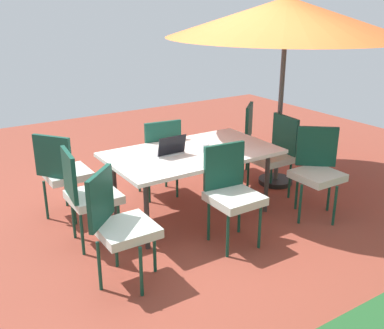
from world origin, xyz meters
name	(u,v)px	position (x,y,z in m)	size (l,w,h in m)	color
ground_plane	(192,216)	(0.00, 0.00, -0.01)	(10.00, 10.00, 0.02)	brown
dining_table	(192,156)	(0.00, 0.00, 0.70)	(1.81, 1.05, 0.76)	silver
patio_umbrella	(286,18)	(-1.44, -0.19, 2.08)	(2.85, 2.85, 2.31)	#4C4C4C
chair_north	(231,190)	(0.00, 0.69, 0.55)	(0.47, 0.48, 0.98)	silver
chair_northeast	(119,222)	(1.18, 0.71, 0.55)	(0.59, 0.59, 0.98)	silver
chair_east	(87,192)	(1.18, -0.02, 0.55)	(0.48, 0.47, 0.98)	silver
chair_south	(159,154)	(0.05, -0.65, 0.55)	(0.48, 0.49, 0.98)	silver
chair_southwest	(237,135)	(-1.22, -0.75, 0.55)	(0.59, 0.59, 0.98)	silver
chair_southeast	(63,171)	(1.19, -0.71, 0.55)	(0.58, 0.58, 0.98)	silver
chair_northwest	(317,168)	(-1.16, 0.72, 0.55)	(0.58, 0.58, 0.98)	silver
chair_west	(274,152)	(-1.15, 0.05, 0.55)	(0.48, 0.47, 0.98)	silver
laptop	(169,150)	(0.26, -0.05, 0.80)	(0.33, 0.25, 0.21)	#B7B7BC
cup	(205,148)	(-0.11, 0.09, 0.80)	(0.08, 0.08, 0.09)	white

